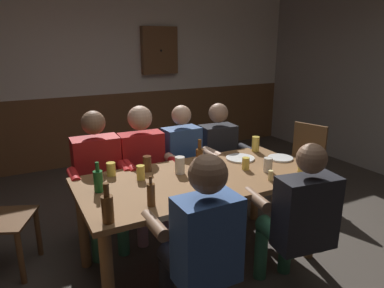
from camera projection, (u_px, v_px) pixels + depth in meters
ground_plane at (202, 263)px, 2.96m from camera, size 7.75×7.75×0.00m
back_wall_upper at (99, 43)px, 5.04m from camera, size 6.46×0.12×1.47m
back_wall_wainscot at (105, 128)px, 5.39m from camera, size 6.46×0.12×1.03m
dining_table at (200, 188)px, 2.81m from camera, size 1.88×0.92×0.76m
person_0 at (99, 173)px, 3.11m from camera, size 0.55×0.53×1.22m
person_1 at (144, 164)px, 3.30m from camera, size 0.56×0.51×1.23m
person_2 at (185, 160)px, 3.49m from camera, size 0.51×0.52×1.20m
person_3 at (221, 155)px, 3.67m from camera, size 0.52×0.55×1.18m
person_4 at (200, 241)px, 2.06m from camera, size 0.51×0.52×1.23m
person_5 at (298, 216)px, 2.41m from camera, size 0.58×0.55×1.18m
chair_empty_near_right at (303, 160)px, 4.05m from camera, size 0.55×0.55×0.88m
table_candle at (271, 175)px, 2.70m from camera, size 0.04×0.04×0.08m
plate_0 at (240, 158)px, 3.19m from camera, size 0.26×0.26×0.01m
plate_1 at (280, 158)px, 3.20m from camera, size 0.22×0.22×0.01m
bottle_0 at (151, 194)px, 2.27m from camera, size 0.05×0.05×0.21m
bottle_1 at (107, 207)px, 2.06m from camera, size 0.07×0.07×0.25m
bottle_2 at (200, 157)px, 2.97m from camera, size 0.06×0.06×0.24m
bottle_3 at (98, 180)px, 2.49m from camera, size 0.07×0.07×0.22m
pint_glass_0 at (141, 173)px, 2.71m from camera, size 0.06×0.06×0.11m
pint_glass_1 at (180, 165)px, 2.83m from camera, size 0.08×0.08×0.14m
pint_glass_2 at (246, 164)px, 2.93m from camera, size 0.06×0.06×0.10m
pint_glass_3 at (256, 144)px, 3.40m from camera, size 0.07×0.07×0.15m
pint_glass_4 at (303, 167)px, 2.83m from camera, size 0.08×0.08×0.12m
pint_glass_5 at (147, 164)px, 2.88m from camera, size 0.07×0.07×0.13m
pint_glass_6 at (111, 169)px, 2.79m from camera, size 0.07×0.07×0.11m
pint_glass_7 at (203, 181)px, 2.57m from camera, size 0.06×0.06×0.11m
pint_glass_8 at (268, 165)px, 2.88m from camera, size 0.07×0.07×0.12m
wall_dart_cabinet at (159, 50)px, 5.35m from camera, size 0.56×0.15×0.70m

